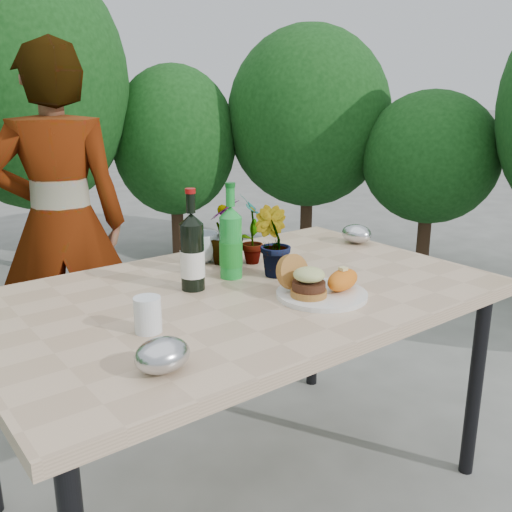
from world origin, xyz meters
TOP-DOWN VIEW (x-y plane):
  - ground at (0.00, 0.00)m, footprint 80.00×80.00m
  - patio_table at (0.00, 0.00)m, footprint 1.60×1.00m
  - shrub_hedge at (0.09, 1.56)m, footprint 6.97×5.18m
  - dinner_plate at (0.16, -0.20)m, footprint 0.28×0.28m
  - burger_stack at (0.10, -0.18)m, footprint 0.11×0.16m
  - sweet_potato at (0.23, -0.22)m, footprint 0.17×0.12m
  - grilled_veg at (0.18, -0.11)m, footprint 0.08×0.05m
  - wine_bottle at (-0.12, 0.10)m, footprint 0.08×0.08m
  - sparkling_water at (0.05, 0.12)m, footprint 0.08×0.08m
  - plastic_cup at (-0.38, -0.12)m, footprint 0.07×0.07m
  - seedling_left at (0.20, 0.21)m, footprint 0.16×0.16m
  - seedling_mid at (0.17, 0.06)m, footprint 0.14×0.15m
  - seedling_right at (0.13, 0.27)m, footprint 0.19×0.19m
  - blue_bowl at (0.07, 0.34)m, footprint 0.17×0.17m
  - foil_packet_left at (-0.46, -0.34)m, footprint 0.14×0.12m
  - foil_packet_right at (0.72, 0.18)m, footprint 0.11×0.14m
  - person at (-0.19, 1.09)m, footprint 0.67×0.57m

SIDE VIEW (x-z plane):
  - ground at x=0.00m, z-range 0.00..0.00m
  - patio_table at x=0.00m, z-range 0.32..1.07m
  - dinner_plate at x=0.16m, z-range 0.75..0.76m
  - grilled_veg at x=0.18m, z-range 0.76..0.79m
  - person at x=-0.19m, z-range 0.00..1.57m
  - foil_packet_left at x=-0.46m, z-range 0.75..0.83m
  - foil_packet_right at x=0.72m, z-range 0.75..0.83m
  - sweet_potato at x=0.23m, z-range 0.77..0.83m
  - plastic_cup at x=-0.38m, z-range 0.75..0.84m
  - blue_bowl at x=0.07m, z-range 0.75..0.86m
  - burger_stack at x=0.10m, z-range 0.75..0.87m
  - seedling_right at x=0.13m, z-range 0.75..0.99m
  - sparkling_water at x=0.05m, z-range 0.71..1.03m
  - seedling_mid at x=0.17m, z-range 0.75..0.99m
  - wine_bottle at x=-0.12m, z-range 0.71..1.03m
  - seedling_left at x=0.20m, z-range 0.75..1.01m
  - shrub_hedge at x=0.09m, z-range 0.02..2.35m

